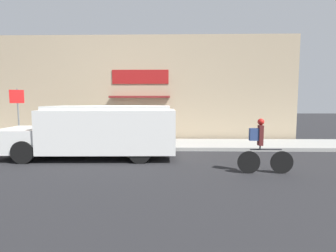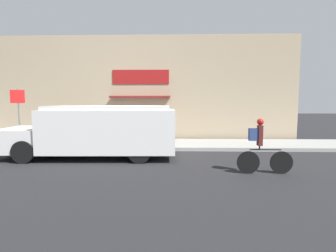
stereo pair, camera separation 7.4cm
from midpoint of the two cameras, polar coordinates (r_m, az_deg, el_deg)
ground_plane at (r=11.41m, az=-9.08°, el=-5.39°), size 70.00×70.00×0.00m
sidewalk at (r=12.68m, az=-8.00°, el=-3.93°), size 28.00×2.64×0.16m
storefront at (r=14.14m, az=-7.05°, el=8.05°), size 16.94×0.81×5.57m
school_bus at (r=10.24m, az=-15.03°, el=-0.95°), size 6.52×2.79×1.95m
cyclist at (r=8.16m, az=19.50°, el=-4.45°), size 1.64×0.20×1.63m
stop_sign_post at (r=13.79m, az=-30.04°, el=3.55°), size 0.45×0.45×2.53m
trash_bin at (r=14.08m, az=-21.02°, el=-1.13°), size 0.46×0.46×0.90m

